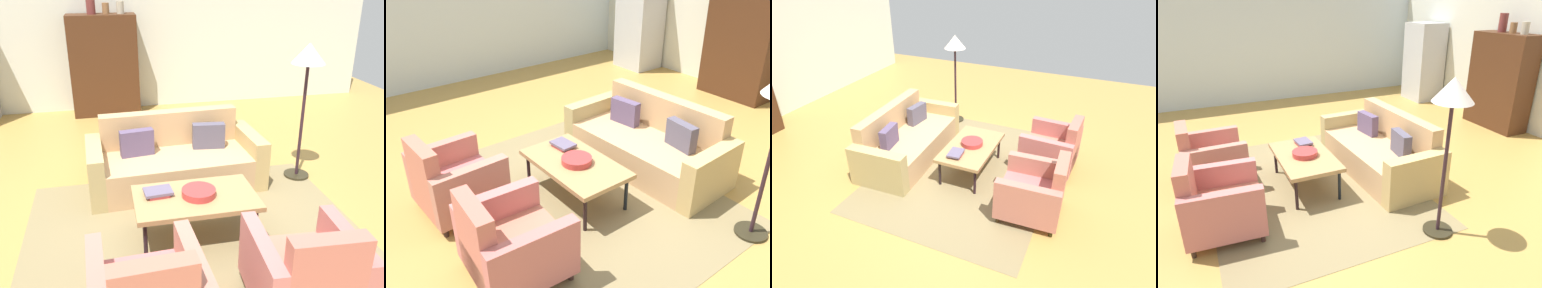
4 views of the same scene
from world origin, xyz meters
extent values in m
plane|color=#B18842|center=(0.00, 0.00, 0.00)|extent=(10.92, 10.92, 0.00)
cube|color=silver|center=(0.00, 4.12, 1.40)|extent=(9.10, 0.12, 2.80)
cube|color=olive|center=(0.02, -0.38, 0.00)|extent=(3.40, 2.60, 0.01)
cube|color=tan|center=(0.02, 0.67, 0.21)|extent=(1.78, 0.97, 0.42)
cube|color=tan|center=(0.00, 1.03, 0.43)|extent=(1.75, 0.25, 0.86)
cube|color=tan|center=(0.98, 0.71, 0.31)|extent=(0.22, 0.91, 0.62)
cube|color=tan|center=(-0.94, 0.63, 0.31)|extent=(0.22, 0.91, 0.62)
cube|color=#504B5C|center=(0.46, 0.79, 0.58)|extent=(0.41, 0.17, 0.32)
cube|color=#574766|center=(-0.44, 0.75, 0.58)|extent=(0.41, 0.17, 0.32)
cylinder|color=black|center=(-0.51, -0.15, 0.20)|extent=(0.04, 0.04, 0.41)
cylinder|color=black|center=(0.55, -0.15, 0.20)|extent=(0.04, 0.04, 0.41)
cylinder|color=black|center=(-0.51, -0.71, 0.20)|extent=(0.04, 0.04, 0.41)
cylinder|color=black|center=(0.55, -0.71, 0.20)|extent=(0.04, 0.04, 0.41)
cube|color=#AA8151|center=(0.02, -0.43, 0.43)|extent=(1.20, 0.70, 0.05)
cylinder|color=#392D22|center=(-0.26, -1.18, 0.05)|extent=(0.05, 0.05, 0.10)
cube|color=#B47261|center=(-0.24, -1.52, 0.38)|extent=(0.15, 0.80, 0.56)
cylinder|color=#3C291A|center=(0.30, -1.17, 0.05)|extent=(0.05, 0.05, 0.10)
cylinder|color=#3A221E|center=(0.98, -1.21, 0.05)|extent=(0.05, 0.05, 0.10)
cube|color=#BB6D57|center=(0.62, -1.53, 0.25)|extent=(0.61, 0.83, 0.30)
cube|color=#BF6858|center=(0.60, -1.86, 0.49)|extent=(0.57, 0.18, 0.78)
cube|color=#C36D68|center=(0.28, -1.51, 0.38)|extent=(0.17, 0.81, 0.56)
cube|color=#BB6862|center=(0.96, -1.55, 0.38)|extent=(0.17, 0.81, 0.56)
cylinder|color=#AE3333|center=(0.05, -0.43, 0.49)|extent=(0.33, 0.33, 0.07)
cube|color=maroon|center=(-0.34, -0.33, 0.47)|extent=(0.22, 0.21, 0.03)
cube|color=slate|center=(-0.34, -0.33, 0.50)|extent=(0.29, 0.22, 0.03)
cube|color=#462614|center=(-0.73, 3.77, 0.90)|extent=(1.20, 0.50, 1.80)
cube|color=#40241F|center=(-1.03, 4.02, 0.90)|extent=(0.56, 0.01, 1.51)
cube|color=#2F2A17|center=(-0.43, 4.02, 0.90)|extent=(0.56, 0.01, 1.51)
cylinder|color=brown|center=(-0.88, 3.77, 1.97)|extent=(0.15, 0.15, 0.33)
cylinder|color=brown|center=(-0.63, 3.77, 1.89)|extent=(0.12, 0.12, 0.19)
cylinder|color=#B4AB93|center=(-0.38, 3.77, 1.91)|extent=(0.13, 0.13, 0.21)
cylinder|color=#2B2617|center=(1.60, 0.58, 0.01)|extent=(0.32, 0.32, 0.03)
cylinder|color=#2C1B24|center=(1.60, 0.58, 0.76)|extent=(0.04, 0.04, 1.45)
cone|color=silver|center=(1.60, 0.58, 1.60)|extent=(0.40, 0.40, 0.24)
camera|label=1|loc=(-0.76, -3.82, 2.47)|focal=38.27mm
camera|label=2|loc=(3.04, -2.74, 2.72)|focal=37.93mm
camera|label=3|loc=(-4.12, -2.13, 3.06)|focal=31.44mm
camera|label=4|loc=(4.07, -1.62, 2.38)|focal=32.33mm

